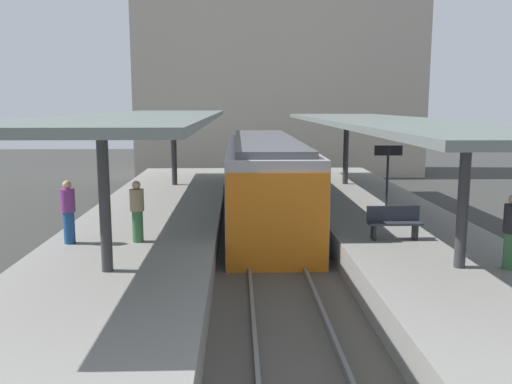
# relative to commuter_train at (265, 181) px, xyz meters

# --- Properties ---
(ground_plane) EXTENTS (80.00, 80.00, 0.00)m
(ground_plane) POSITION_rel_commuter_train_xyz_m (0.00, -3.69, -1.73)
(ground_plane) COLOR #383835
(platform_left) EXTENTS (4.40, 28.00, 1.00)m
(platform_left) POSITION_rel_commuter_train_xyz_m (-3.80, -3.69, -1.23)
(platform_left) COLOR gray
(platform_left) RESTS_ON ground_plane
(platform_right) EXTENTS (4.40, 28.00, 1.00)m
(platform_right) POSITION_rel_commuter_train_xyz_m (3.80, -3.69, -1.23)
(platform_right) COLOR gray
(platform_right) RESTS_ON ground_plane
(track_ballast) EXTENTS (3.20, 28.00, 0.20)m
(track_ballast) POSITION_rel_commuter_train_xyz_m (0.00, -3.69, -1.63)
(track_ballast) COLOR #59544C
(track_ballast) RESTS_ON ground_plane
(rail_near_side) EXTENTS (0.08, 28.00, 0.14)m
(rail_near_side) POSITION_rel_commuter_train_xyz_m (-0.72, -3.69, -1.46)
(rail_near_side) COLOR slate
(rail_near_side) RESTS_ON track_ballast
(rail_far_side) EXTENTS (0.08, 28.00, 0.14)m
(rail_far_side) POSITION_rel_commuter_train_xyz_m (0.72, -3.69, -1.46)
(rail_far_side) COLOR slate
(rail_far_side) RESTS_ON track_ballast
(commuter_train) EXTENTS (2.78, 12.68, 3.10)m
(commuter_train) POSITION_rel_commuter_train_xyz_m (0.00, 0.00, 0.00)
(commuter_train) COLOR #ADADB2
(commuter_train) RESTS_ON track_ballast
(canopy_left) EXTENTS (4.18, 21.00, 3.21)m
(canopy_left) POSITION_rel_commuter_train_xyz_m (-3.80, -2.29, 2.36)
(canopy_left) COLOR #333335
(canopy_left) RESTS_ON platform_left
(canopy_right) EXTENTS (4.18, 21.00, 3.04)m
(canopy_right) POSITION_rel_commuter_train_xyz_m (3.80, -2.29, 2.20)
(canopy_right) COLOR #333335
(canopy_right) RESTS_ON platform_right
(platform_bench) EXTENTS (1.40, 0.41, 0.86)m
(platform_bench) POSITION_rel_commuter_train_xyz_m (3.09, -6.02, -0.26)
(platform_bench) COLOR black
(platform_bench) RESTS_ON platform_right
(platform_sign) EXTENTS (0.90, 0.08, 2.21)m
(platform_sign) POSITION_rel_commuter_train_xyz_m (3.82, -2.64, 0.90)
(platform_sign) COLOR #262628
(platform_sign) RESTS_ON platform_right
(passenger_near_bench) EXTENTS (0.36, 0.36, 1.63)m
(passenger_near_bench) POSITION_rel_commuter_train_xyz_m (4.83, -8.73, 0.12)
(passenger_near_bench) COLOR #386B3D
(passenger_near_bench) RESTS_ON platform_right
(passenger_mid_platform) EXTENTS (0.36, 0.36, 1.62)m
(passenger_mid_platform) POSITION_rel_commuter_train_xyz_m (-5.31, -6.21, 0.11)
(passenger_mid_platform) COLOR navy
(passenger_mid_platform) RESTS_ON platform_left
(passenger_far_end) EXTENTS (0.36, 0.36, 1.59)m
(passenger_far_end) POSITION_rel_commuter_train_xyz_m (-3.60, -6.11, 0.10)
(passenger_far_end) COLOR #386B3D
(passenger_far_end) RESTS_ON platform_left
(station_building_backdrop) EXTENTS (18.00, 6.00, 11.00)m
(station_building_backdrop) POSITION_rel_commuter_train_xyz_m (1.69, 16.31, 3.77)
(station_building_backdrop) COLOR #A89E8E
(station_building_backdrop) RESTS_ON ground_plane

